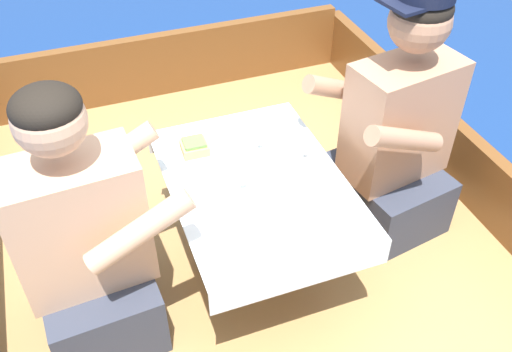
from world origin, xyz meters
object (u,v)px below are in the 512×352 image
at_px(person_port, 87,247).
at_px(coffee_cup_starboard, 231,184).
at_px(person_starboard, 396,136).
at_px(coffee_cup_center, 295,153).
at_px(coffee_cup_port, 247,144).
at_px(tin_can, 287,238).
at_px(sandwich, 194,147).

bearing_deg(person_port, coffee_cup_starboard, 0.95).
xyz_separation_m(person_port, person_starboard, (1.20, 0.13, 0.04)).
xyz_separation_m(person_starboard, coffee_cup_center, (-0.43, -0.01, 0.04)).
relative_size(person_starboard, coffee_cup_starboard, 11.66).
bearing_deg(person_port, coffee_cup_center, 5.29).
height_order(coffee_cup_port, tin_can, coffee_cup_port).
distance_m(sandwich, tin_can, 0.55).
bearing_deg(person_starboard, coffee_cup_port, -19.92).
xyz_separation_m(coffee_cup_port, tin_can, (-0.04, -0.48, -0.01)).
relative_size(person_port, coffee_cup_starboard, 10.93).
height_order(coffee_cup_port, coffee_cup_center, coffee_cup_center).
bearing_deg(person_port, person_starboard, 2.42).
bearing_deg(person_port, tin_can, -26.50).
bearing_deg(sandwich, person_port, -146.48).
bearing_deg(coffee_cup_port, person_starboard, -10.28).
distance_m(person_port, tin_can, 0.64).
distance_m(person_starboard, coffee_cup_starboard, 0.71).
bearing_deg(tin_can, coffee_cup_starboard, 106.56).
distance_m(coffee_cup_port, coffee_cup_center, 0.18).
distance_m(sandwich, coffee_cup_starboard, 0.26).
relative_size(sandwich, coffee_cup_starboard, 1.11).
bearing_deg(tin_can, coffee_cup_port, 84.99).
distance_m(person_starboard, tin_can, 0.72).
distance_m(coffee_cup_port, tin_can, 0.48).
bearing_deg(coffee_cup_center, person_starboard, 1.07).
distance_m(coffee_cup_port, coffee_cup_starboard, 0.23).
height_order(person_starboard, coffee_cup_port, person_starboard).
height_order(sandwich, coffee_cup_port, coffee_cup_port).
height_order(person_port, coffee_cup_starboard, person_port).
xyz_separation_m(coffee_cup_port, coffee_cup_center, (0.14, -0.11, 0.00)).
height_order(coffee_cup_port, coffee_cup_starboard, coffee_cup_starboard).
relative_size(sandwich, coffee_cup_port, 0.92).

